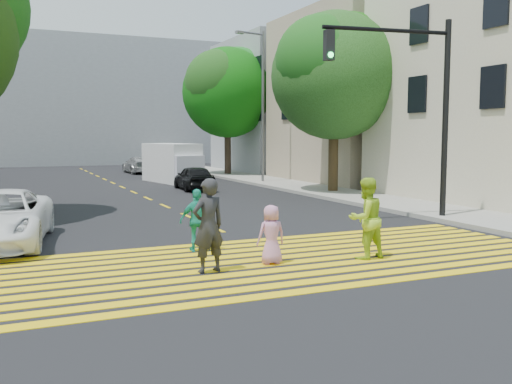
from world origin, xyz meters
TOP-DOWN VIEW (x-y plane):
  - ground at (0.00, 0.00)m, footprint 120.00×120.00m
  - sidewalk_right at (8.50, 15.00)m, footprint 3.00×60.00m
  - crosswalk at (0.00, 1.28)m, footprint 13.40×5.30m
  - lane_line at (0.00, 22.50)m, footprint 0.12×34.40m
  - building_right_tan at (15.00, 19.00)m, footprint 10.00×10.00m
  - building_right_grey at (15.00, 30.00)m, footprint 10.00×10.00m
  - backdrop_block at (0.00, 48.00)m, footprint 30.00×8.00m
  - tree_right_near at (8.75, 13.50)m, footprint 7.33×7.10m
  - tree_right_far at (8.46, 26.93)m, footprint 7.97×7.90m
  - pedestrian_man at (-2.01, 0.88)m, footprint 0.79×0.60m
  - pedestrian_woman at (1.72, 0.67)m, footprint 0.97×0.79m
  - pedestrian_child at (-0.50, 1.04)m, footprint 0.65×0.43m
  - pedestrian_extra at (-1.54, 3.04)m, footprint 0.92×0.42m
  - dark_car_near at (3.10, 17.94)m, footprint 1.70×3.81m
  - silver_car at (3.26, 31.85)m, footprint 1.86×4.33m
  - dark_car_parked at (5.03, 26.95)m, footprint 1.54×4.35m
  - white_van at (3.42, 22.99)m, footprint 2.61×5.13m
  - traffic_signal at (6.37, 4.84)m, footprint 4.45×0.90m
  - street_lamp at (7.73, 19.89)m, footprint 1.95×0.65m

SIDE VIEW (x-z plane):
  - ground at x=0.00m, z-range 0.00..0.00m
  - lane_line at x=0.00m, z-range 0.00..0.01m
  - crosswalk at x=0.00m, z-range 0.00..0.01m
  - sidewalk_right at x=8.50m, z-range 0.00..0.15m
  - silver_car at x=3.26m, z-range 0.00..1.24m
  - dark_car_near at x=3.10m, z-range 0.00..1.27m
  - pedestrian_child at x=-0.50m, z-range 0.00..1.32m
  - dark_car_parked at x=5.03m, z-range 0.00..1.43m
  - pedestrian_extra at x=-1.54m, z-range 0.00..1.53m
  - pedestrian_woman at x=1.72m, z-range 0.00..1.87m
  - pedestrian_man at x=-2.01m, z-range 0.00..1.96m
  - white_van at x=3.42m, z-range -0.06..2.25m
  - traffic_signal at x=6.37m, z-range 0.97..7.53m
  - street_lamp at x=7.73m, z-range 0.64..9.33m
  - building_right_tan at x=15.00m, z-range 0.00..10.00m
  - building_right_grey at x=15.00m, z-range 0.00..10.00m
  - tree_right_near at x=8.75m, z-range 1.55..10.33m
  - backdrop_block at x=0.00m, z-range 0.00..12.00m
  - tree_right_far at x=8.46m, z-range 1.57..10.53m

